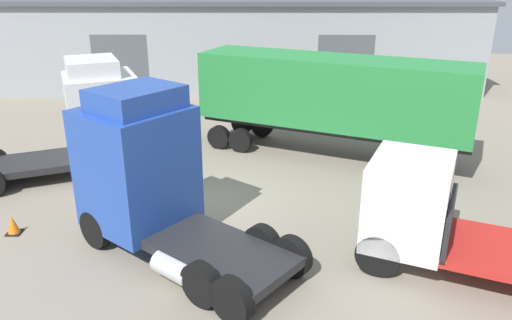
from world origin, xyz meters
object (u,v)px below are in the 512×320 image
at_px(flatbed_truck_white, 453,220).
at_px(traffic_cone, 13,225).
at_px(container_trailer_green, 331,94).
at_px(tractor_unit_blue, 148,174).
at_px(tractor_unit_white, 90,120).

relative_size(flatbed_truck_white, traffic_cone, 13.91).
xyz_separation_m(container_trailer_green, traffic_cone, (-9.81, -6.46, -2.27)).
bearing_deg(tractor_unit_blue, traffic_cone, 32.15).
bearing_deg(container_trailer_green, tractor_unit_blue, -105.43).
height_order(tractor_unit_white, tractor_unit_blue, tractor_unit_blue).
bearing_deg(tractor_unit_white, tractor_unit_blue, -81.26).
distance_m(flatbed_truck_white, traffic_cone, 11.94).
height_order(tractor_unit_white, container_trailer_green, tractor_unit_white).
relative_size(container_trailer_green, tractor_unit_blue, 1.69).
bearing_deg(container_trailer_green, tractor_unit_white, -144.99).
relative_size(tractor_unit_white, container_trailer_green, 0.66).
relative_size(container_trailer_green, flatbed_truck_white, 1.39).
height_order(container_trailer_green, flatbed_truck_white, container_trailer_green).
height_order(flatbed_truck_white, tractor_unit_blue, tractor_unit_blue).
bearing_deg(tractor_unit_blue, flatbed_truck_white, -149.83).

